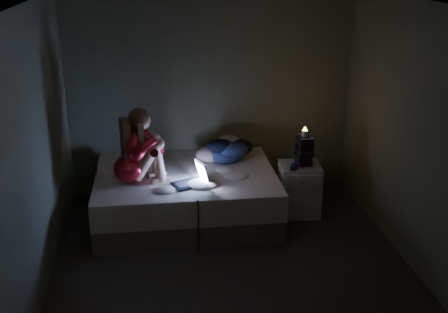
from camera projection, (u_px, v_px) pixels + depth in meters
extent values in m
cube|color=black|center=(231.00, 264.00, 5.64)|extent=(3.60, 3.80, 0.02)
cube|color=silver|center=(233.00, 1.00, 4.71)|extent=(3.60, 3.80, 0.02)
cube|color=#565C4E|center=(211.00, 95.00, 6.95)|extent=(3.60, 0.02, 2.60)
cube|color=#565C4E|center=(275.00, 246.00, 3.40)|extent=(3.60, 0.02, 2.60)
cube|color=#565C4E|center=(35.00, 153.00, 4.96)|extent=(0.02, 3.80, 2.60)
cube|color=#565C4E|center=(414.00, 137.00, 5.39)|extent=(0.02, 3.80, 2.60)
cube|color=silver|center=(117.00, 164.00, 6.52)|extent=(0.42, 0.30, 0.12)
cube|color=silver|center=(299.00, 189.00, 6.60)|extent=(0.51, 0.46, 0.64)
cylinder|color=beige|center=(305.00, 132.00, 6.37)|extent=(0.07, 0.07, 0.08)
cube|color=black|center=(294.00, 168.00, 6.37)|extent=(0.10, 0.15, 0.01)
sphere|color=navy|center=(296.00, 166.00, 6.35)|extent=(0.08, 0.08, 0.08)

